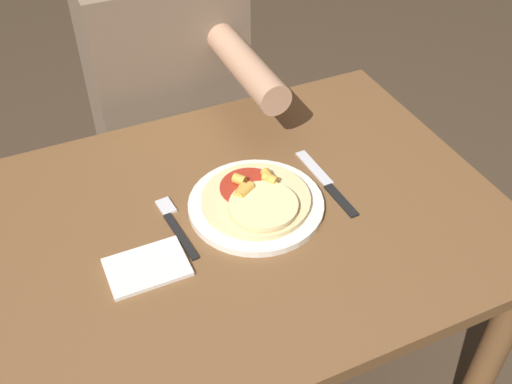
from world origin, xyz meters
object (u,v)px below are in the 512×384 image
(dining_table, at_px, (239,262))
(pizza, at_px, (257,199))
(person_diner, at_px, (169,90))
(fork, at_px, (174,224))
(knife, at_px, (327,183))
(plate, at_px, (256,205))

(dining_table, relative_size, pizza, 4.82)
(person_diner, bearing_deg, dining_table, -94.27)
(pizza, xyz_separation_m, fork, (-0.16, 0.02, -0.02))
(knife, bearing_deg, person_diner, 106.37)
(pizza, relative_size, person_diner, 0.18)
(person_diner, bearing_deg, pizza, -89.88)
(fork, bearing_deg, plate, -7.31)
(dining_table, xyz_separation_m, pizza, (0.04, 0.00, 0.15))
(pizza, relative_size, knife, 0.95)
(dining_table, height_order, plate, plate)
(fork, bearing_deg, knife, -3.16)
(pizza, height_order, knife, pizza)
(fork, relative_size, person_diner, 0.15)
(dining_table, relative_size, knife, 4.60)
(plate, height_order, fork, plate)
(fork, xyz_separation_m, person_diner, (0.16, 0.53, -0.05))
(fork, distance_m, knife, 0.32)
(pizza, xyz_separation_m, knife, (0.16, 0.01, -0.02))
(plate, bearing_deg, fork, 172.69)
(plate, bearing_deg, pizza, -84.90)
(plate, bearing_deg, knife, 1.02)
(pizza, relative_size, fork, 1.19)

